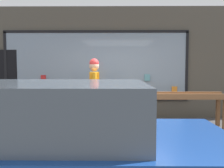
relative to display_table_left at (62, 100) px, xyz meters
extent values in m
plane|color=#474444|center=(1.48, -1.01, -0.72)|extent=(40.00, 40.00, 0.00)
cube|color=#4C473D|center=(1.48, 1.39, 0.98)|extent=(8.11, 0.20, 3.41)
cube|color=gray|center=(0.80, 1.26, 0.90)|extent=(5.54, 0.03, 2.05)
cube|color=black|center=(0.80, 1.26, 1.92)|extent=(5.62, 0.06, 0.08)
cube|color=black|center=(0.80, 1.26, -0.13)|extent=(5.62, 0.06, 0.08)
cube|color=black|center=(-1.97, 1.26, 0.90)|extent=(0.08, 0.06, 2.05)
cube|color=black|center=(3.56, 1.26, 0.90)|extent=(0.08, 0.06, 2.05)
cube|color=#338C4C|center=(-1.59, 1.22, 0.18)|extent=(0.14, 0.03, 0.24)
cube|color=red|center=(-0.81, 1.22, 0.50)|extent=(0.15, 0.03, 0.20)
cube|color=black|center=(-0.02, 1.22, 0.17)|extent=(0.13, 0.03, 0.21)
cube|color=orange|center=(0.81, 1.22, 0.55)|extent=(0.13, 0.03, 0.22)
cube|color=silver|center=(1.60, 1.22, 0.17)|extent=(0.16, 0.03, 0.22)
cube|color=#5999A5|center=(2.37, 1.22, 0.53)|extent=(0.17, 0.03, 0.20)
cube|color=orange|center=(3.20, 1.22, 0.16)|extent=(0.16, 0.03, 0.19)
cube|color=black|center=(-2.07, 1.26, 0.33)|extent=(0.90, 0.04, 2.10)
cube|color=brown|center=(-1.16, -0.22, -0.34)|extent=(0.09, 0.09, 0.76)
cube|color=brown|center=(1.16, -0.23, -0.34)|extent=(0.09, 0.09, 0.76)
cube|color=brown|center=(-1.15, 0.23, -0.34)|extent=(0.09, 0.09, 0.76)
cube|color=brown|center=(1.16, 0.23, -0.34)|extent=(0.09, 0.09, 0.76)
cube|color=brown|center=(0.00, 0.00, 0.06)|extent=(2.52, 0.62, 0.04)
cube|color=brown|center=(0.00, -0.28, 0.12)|extent=(2.52, 0.07, 0.12)
cube|color=brown|center=(0.00, 0.28, 0.12)|extent=(2.52, 0.07, 0.12)
cube|color=orange|center=(-1.13, -0.13, 0.09)|extent=(0.15, 0.23, 0.02)
cube|color=red|center=(-0.80, 0.13, 0.09)|extent=(0.17, 0.21, 0.03)
cube|color=black|center=(-0.57, -0.12, 0.09)|extent=(0.18, 0.24, 0.03)
cube|color=silver|center=(-0.29, -0.07, 0.09)|extent=(0.18, 0.22, 0.03)
cube|color=black|center=(-0.02, 0.15, 0.09)|extent=(0.19, 0.22, 0.02)
cube|color=black|center=(0.25, -0.18, 0.09)|extent=(0.17, 0.21, 0.02)
cube|color=red|center=(0.52, 0.08, 0.09)|extent=(0.18, 0.23, 0.03)
cube|color=#2659B2|center=(0.87, -0.09, 0.09)|extent=(0.17, 0.24, 0.02)
cube|color=#2659B2|center=(1.10, -0.06, 0.09)|extent=(0.13, 0.20, 0.02)
cube|color=brown|center=(1.80, -0.21, -0.33)|extent=(0.09, 0.09, 0.78)
cube|color=brown|center=(1.80, 0.22, -0.33)|extent=(0.09, 0.09, 0.78)
cube|color=brown|center=(4.12, 0.21, -0.33)|extent=(0.09, 0.09, 0.78)
cube|color=brown|center=(2.96, 0.00, 0.07)|extent=(2.52, 0.59, 0.04)
cube|color=brown|center=(2.96, -0.26, 0.13)|extent=(2.52, 0.07, 0.12)
cube|color=brown|center=(2.96, 0.26, 0.13)|extent=(2.52, 0.07, 0.12)
cube|color=orange|center=(1.85, 0.05, 0.11)|extent=(0.14, 0.20, 0.03)
cube|color=#5999A5|center=(2.43, -0.01, 0.11)|extent=(0.18, 0.24, 0.03)
cube|color=#994CA5|center=(2.92, -0.16, 0.11)|extent=(0.14, 0.21, 0.03)
cube|color=red|center=(3.53, -0.12, 0.11)|extent=(0.13, 0.19, 0.03)
cube|color=#2659B2|center=(4.03, -0.09, 0.10)|extent=(0.19, 0.22, 0.02)
cylinder|color=black|center=(0.90, -0.65, -0.30)|extent=(0.14, 0.14, 0.85)
cylinder|color=black|center=(0.88, -0.48, -0.30)|extent=(0.14, 0.14, 0.85)
cube|color=orange|center=(0.89, -0.56, 0.43)|extent=(0.27, 0.50, 0.60)
cylinder|color=orange|center=(0.92, -0.86, 0.45)|extent=(0.09, 0.09, 0.57)
cylinder|color=orange|center=(0.86, -0.26, 0.45)|extent=(0.09, 0.09, 0.57)
sphere|color=tan|center=(0.89, -0.56, 0.87)|extent=(0.23, 0.23, 0.23)
sphere|color=red|center=(0.89, -0.56, 0.94)|extent=(0.22, 0.22, 0.22)
ellipsoid|color=white|center=(0.43, -0.75, -0.45)|extent=(0.38, 0.41, 0.23)
ellipsoid|color=black|center=(0.43, -0.75, -0.44)|extent=(0.31, 0.30, 0.24)
sphere|color=white|center=(0.31, -0.58, -0.40)|extent=(0.20, 0.20, 0.20)
cylinder|color=white|center=(0.55, -0.92, -0.42)|extent=(0.08, 0.09, 0.12)
cylinder|color=white|center=(0.42, -0.64, -0.64)|extent=(0.04, 0.04, 0.16)
cylinder|color=white|center=(0.33, -0.70, -0.64)|extent=(0.04, 0.04, 0.16)
cylinder|color=white|center=(0.54, -0.80, -0.64)|extent=(0.04, 0.04, 0.16)
cylinder|color=white|center=(0.44, -0.87, -0.64)|extent=(0.04, 0.04, 0.16)
cube|color=navy|center=(0.49, -3.76, -0.15)|extent=(4.30, 1.68, 0.55)
cube|color=#4C5660|center=(0.49, -3.76, 0.41)|extent=(2.41, 1.48, 0.56)
cylinder|color=black|center=(1.90, -2.92, -0.42)|extent=(0.60, 0.18, 0.60)
camera|label=1|loc=(1.37, -6.38, 0.85)|focal=40.00mm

